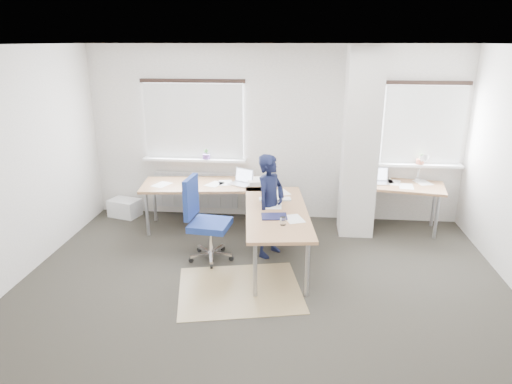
# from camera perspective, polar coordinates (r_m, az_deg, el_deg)

# --- Properties ---
(ground) EXTENTS (6.00, 6.00, 0.00)m
(ground) POSITION_cam_1_polar(r_m,az_deg,el_deg) (5.55, 0.60, -12.35)
(ground) COLOR black
(ground) RESTS_ON ground
(room_shell) EXTENTS (6.04, 5.04, 2.82)m
(room_shell) POSITION_cam_1_polar(r_m,az_deg,el_deg) (5.33, 3.05, 6.54)
(room_shell) COLOR beige
(room_shell) RESTS_ON ground
(floor_mat) EXTENTS (1.66, 1.49, 0.01)m
(floor_mat) POSITION_cam_1_polar(r_m,az_deg,el_deg) (5.60, -2.04, -12.06)
(floor_mat) COLOR olive
(floor_mat) RESTS_ON ground
(white_crate) EXTENTS (0.56, 0.46, 0.29)m
(white_crate) POSITION_cam_1_polar(r_m,az_deg,el_deg) (8.05, -16.09, -1.90)
(white_crate) COLOR white
(white_crate) RESTS_ON ground
(desk_main) EXTENTS (2.69, 2.63, 0.96)m
(desk_main) POSITION_cam_1_polar(r_m,az_deg,el_deg) (6.55, -1.76, -0.76)
(desk_main) COLOR #915F3E
(desk_main) RESTS_ON ground
(desk_side) EXTENTS (1.50, 0.93, 1.22)m
(desk_side) POSITION_cam_1_polar(r_m,az_deg,el_deg) (7.40, 17.20, 0.63)
(desk_side) COLOR #915F3E
(desk_side) RESTS_ON ground
(task_chair) EXTENTS (0.63, 0.62, 1.15)m
(task_chair) POSITION_cam_1_polar(r_m,az_deg,el_deg) (6.21, -6.09, -5.64)
(task_chair) COLOR navy
(task_chair) RESTS_ON ground
(person) EXTENTS (0.56, 0.62, 1.43)m
(person) POSITION_cam_1_polar(r_m,az_deg,el_deg) (6.18, 1.78, -1.74)
(person) COLOR black
(person) RESTS_ON ground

